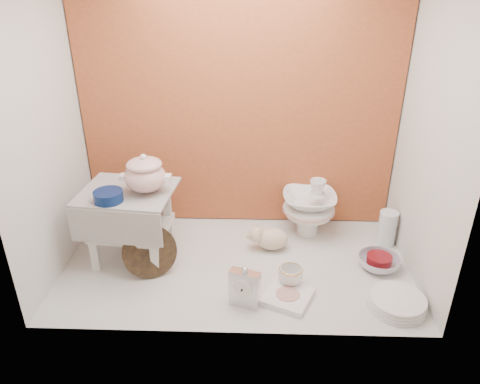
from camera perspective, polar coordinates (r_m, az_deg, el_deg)
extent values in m
plane|color=silver|center=(2.43, -0.49, -9.11)|extent=(1.80, 1.80, 0.00)
cube|color=#B7502D|center=(2.56, -0.10, 11.47)|extent=(1.80, 0.06, 1.50)
cube|color=silver|center=(2.30, -23.77, 7.49)|extent=(0.06, 1.00, 1.50)
cube|color=silver|center=(2.23, 23.35, 7.03)|extent=(0.06, 1.00, 1.50)
cylinder|color=#0A1E4F|center=(2.26, -16.27, -0.51)|extent=(0.16, 0.16, 0.05)
imported|color=silver|center=(2.76, -13.39, -2.01)|extent=(0.27, 0.27, 0.26)
cube|color=silver|center=(2.11, 0.60, -11.89)|extent=(0.15, 0.09, 0.21)
ellipsoid|color=beige|center=(2.52, 4.04, -5.88)|extent=(0.26, 0.22, 0.14)
cylinder|color=white|center=(2.30, 6.32, -11.52)|extent=(0.18, 0.18, 0.01)
imported|color=white|center=(2.26, 6.39, -10.45)|extent=(0.14, 0.14, 0.10)
cube|color=white|center=(2.21, 6.03, -12.98)|extent=(0.28, 0.28, 0.03)
cylinder|color=white|center=(2.26, 19.23, -13.02)|extent=(0.29, 0.29, 0.06)
imported|color=silver|center=(2.49, 17.10, -8.48)|extent=(0.26, 0.26, 0.07)
cylinder|color=silver|center=(2.67, 18.06, -4.38)|extent=(0.12, 0.12, 0.20)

